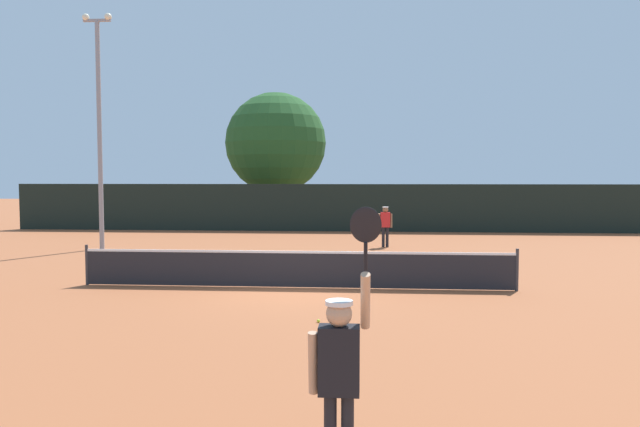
% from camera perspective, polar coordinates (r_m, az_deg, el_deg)
% --- Properties ---
extents(ground_plane, '(120.00, 120.00, 0.00)m').
position_cam_1_polar(ground_plane, '(15.50, -2.31, -7.13)').
color(ground_plane, '#9E5633').
extents(tennis_net, '(11.26, 0.08, 1.07)m').
position_cam_1_polar(tennis_net, '(15.41, -2.32, -5.26)').
color(tennis_net, '#232328').
rests_on(tennis_net, ground).
extents(perimeter_fence, '(34.30, 0.12, 2.50)m').
position_cam_1_polar(perimeter_fence, '(31.31, 1.12, 0.56)').
color(perimeter_fence, black).
rests_on(perimeter_fence, ground).
extents(player_serving, '(0.67, 0.40, 2.59)m').
position_cam_1_polar(player_serving, '(5.66, 1.95, -14.08)').
color(player_serving, black).
rests_on(player_serving, ground).
extents(player_receiving, '(0.57, 0.24, 1.66)m').
position_cam_1_polar(player_receiving, '(24.32, 6.28, -0.86)').
color(player_receiving, red).
rests_on(player_receiving, ground).
extents(tennis_ball, '(0.07, 0.07, 0.07)m').
position_cam_1_polar(tennis_ball, '(11.88, -0.16, -10.25)').
color(tennis_ball, '#CCE033').
rests_on(tennis_ball, ground).
extents(light_pole, '(1.18, 0.28, 9.24)m').
position_cam_1_polar(light_pole, '(25.24, -20.41, 8.60)').
color(light_pole, gray).
rests_on(light_pole, ground).
extents(large_tree, '(6.25, 6.25, 8.11)m').
position_cam_1_polar(large_tree, '(37.33, -4.26, 6.74)').
color(large_tree, brown).
rests_on(large_tree, ground).
extents(parked_car_near, '(2.05, 4.26, 1.69)m').
position_cam_1_polar(parked_car_near, '(39.90, 4.72, 0.50)').
color(parked_car_near, black).
rests_on(parked_car_near, ground).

